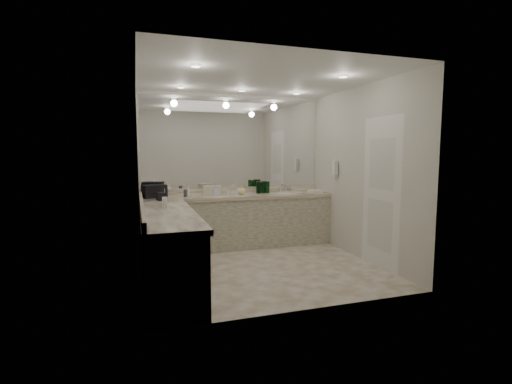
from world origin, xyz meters
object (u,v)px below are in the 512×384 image
object	(u,v)px
black_toiletry_bag	(154,191)
hand_towel	(315,191)
cream_cosmetic_case	(213,190)
soap_bottle_a	(188,190)
soap_bottle_c	(242,190)
soap_bottle_b	(216,190)
sink	(290,193)
wall_phone	(335,168)

from	to	relation	value
black_toiletry_bag	hand_towel	bearing A→B (deg)	-1.48
cream_cosmetic_case	soap_bottle_a	size ratio (longest dim) A/B	1.51
soap_bottle_a	soap_bottle_c	xyz separation A→B (m)	(0.90, -0.06, -0.02)
soap_bottle_c	soap_bottle_b	bearing A→B (deg)	-175.38
soap_bottle_a	soap_bottle_b	bearing A→B (deg)	-12.08
cream_cosmetic_case	soap_bottle_a	world-z (taller)	soap_bottle_a
hand_towel	soap_bottle_a	size ratio (longest dim) A/B	1.23
sink	soap_bottle_a	size ratio (longest dim) A/B	2.30
black_toiletry_bag	soap_bottle_c	world-z (taller)	black_toiletry_bag
sink	black_toiletry_bag	xyz separation A→B (m)	(-2.32, -0.01, 0.11)
sink	soap_bottle_c	xyz separation A→B (m)	(-0.89, -0.01, 0.08)
soap_bottle_b	black_toiletry_bag	bearing A→B (deg)	178.01
hand_towel	soap_bottle_c	world-z (taller)	soap_bottle_c
sink	soap_bottle_b	xyz separation A→B (m)	(-1.34, -0.05, 0.09)
black_toiletry_bag	hand_towel	world-z (taller)	black_toiletry_bag
wall_phone	black_toiletry_bag	xyz separation A→B (m)	(-2.93, 0.49, -0.35)
black_toiletry_bag	cream_cosmetic_case	distance (m)	0.94
wall_phone	black_toiletry_bag	bearing A→B (deg)	170.54
black_toiletry_bag	hand_towel	xyz separation A→B (m)	(2.77, -0.07, -0.08)
cream_cosmetic_case	sink	bearing A→B (deg)	14.84
hand_towel	wall_phone	bearing A→B (deg)	-69.98
cream_cosmetic_case	hand_towel	xyz separation A→B (m)	(1.84, -0.12, -0.06)
black_toiletry_bag	cream_cosmetic_case	bearing A→B (deg)	2.66
soap_bottle_c	sink	bearing A→B (deg)	0.62
soap_bottle_b	wall_phone	bearing A→B (deg)	-13.11
wall_phone	soap_bottle_b	xyz separation A→B (m)	(-1.95, 0.45, -0.36)
cream_cosmetic_case	hand_towel	bearing A→B (deg)	12.54
wall_phone	black_toiletry_bag	world-z (taller)	wall_phone
soap_bottle_b	soap_bottle_c	world-z (taller)	soap_bottle_b
sink	soap_bottle_c	world-z (taller)	soap_bottle_c
wall_phone	soap_bottle_a	xyz separation A→B (m)	(-2.39, 0.55, -0.35)
wall_phone	soap_bottle_a	distance (m)	2.48
hand_towel	soap_bottle_a	bearing A→B (deg)	176.61
black_toiletry_bag	soap_bottle_a	distance (m)	0.54
cream_cosmetic_case	hand_towel	world-z (taller)	cream_cosmetic_case
hand_towel	black_toiletry_bag	bearing A→B (deg)	178.52
hand_towel	soap_bottle_c	distance (m)	1.35
cream_cosmetic_case	soap_bottle_a	bearing A→B (deg)	-166.34
wall_phone	soap_bottle_c	xyz separation A→B (m)	(-1.50, 0.49, -0.37)
soap_bottle_b	cream_cosmetic_case	bearing A→B (deg)	116.00
sink	black_toiletry_bag	distance (m)	2.32
cream_cosmetic_case	soap_bottle_b	size ratio (longest dim) A/B	1.64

